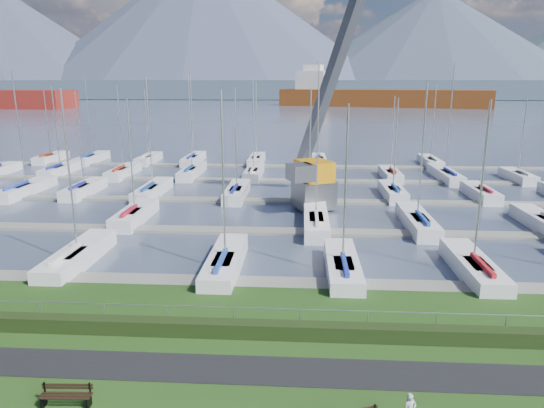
{
  "coord_description": "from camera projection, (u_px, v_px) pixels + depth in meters",
  "views": [
    {
      "loc": [
        1.95,
        -19.86,
        11.08
      ],
      "look_at": [
        0.0,
        12.0,
        3.0
      ],
      "focal_mm": 32.0,
      "sensor_mm": 36.0,
      "label": 1
    }
  ],
  "objects": [
    {
      "name": "crane",
      "position": [
        319.0,
        146.0,
        44.22
      ],
      "size": [
        7.92,
        12.84,
        22.35
      ],
      "rotation": [
        0.0,
        0.0,
        0.42
      ],
      "color": "#53565B",
      "rests_on": "water"
    },
    {
      "name": "foothill",
      "position": [
        300.0,
        89.0,
        339.9
      ],
      "size": [
        900.0,
        80.0,
        12.0
      ],
      "primitive_type": "cube",
      "color": "#435363",
      "rests_on": "water"
    },
    {
      "name": "person",
      "position": [
        410.0,
        406.0,
        16.07
      ],
      "size": [
        0.53,
        0.44,
        1.23
      ],
      "primitive_type": "imported",
      "rotation": [
        0.0,
        0.0,
        0.39
      ],
      "color": "#B6B5BC",
      "rests_on": "grass"
    },
    {
      "name": "water",
      "position": [
        299.0,
        103.0,
        273.74
      ],
      "size": [
        800.0,
        540.0,
        0.2
      ],
      "primitive_type": "cube",
      "color": "#465267"
    },
    {
      "name": "path",
      "position": [
        249.0,
        370.0,
        19.15
      ],
      "size": [
        160.0,
        2.0,
        0.04
      ],
      "primitive_type": "cube",
      "color": "black",
      "rests_on": "grass"
    },
    {
      "name": "mountains",
      "position": [
        310.0,
        37.0,
        401.69
      ],
      "size": [
        1190.0,
        360.0,
        115.0
      ],
      "color": "#3A4856",
      "rests_on": "water"
    },
    {
      "name": "fence",
      "position": [
        256.0,
        308.0,
        21.76
      ],
      "size": [
        80.0,
        0.04,
        0.04
      ],
      "primitive_type": "cylinder",
      "rotation": [
        0.0,
        1.57,
        0.0
      ],
      "color": "#92969A",
      "rests_on": "grass"
    },
    {
      "name": "hedge",
      "position": [
        255.0,
        330.0,
        21.58
      ],
      "size": [
        80.0,
        0.7,
        0.7
      ],
      "primitive_type": "cube",
      "color": "black",
      "rests_on": "grass"
    },
    {
      "name": "docks",
      "position": [
        281.0,
        201.0,
        47.27
      ],
      "size": [
        90.0,
        41.6,
        0.25
      ],
      "color": "gray",
      "rests_on": "water"
    },
    {
      "name": "bench_left",
      "position": [
        66.0,
        396.0,
        16.94
      ],
      "size": [
        1.82,
        0.5,
        0.85
      ],
      "rotation": [
        0.0,
        0.0,
        0.04
      ],
      "color": "black",
      "rests_on": "grass"
    },
    {
      "name": "sailboat_fleet",
      "position": [
        263.0,
        140.0,
        48.76
      ],
      "size": [
        74.97,
        49.95,
        13.71
      ],
      "color": "white",
      "rests_on": "water"
    },
    {
      "name": "cargo_ship_mid",
      "position": [
        373.0,
        98.0,
        227.41
      ],
      "size": [
        96.72,
        46.04,
        21.5
      ],
      "rotation": [
        0.0,
        0.0,
        -0.31
      ],
      "color": "brown",
      "rests_on": "water"
    }
  ]
}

